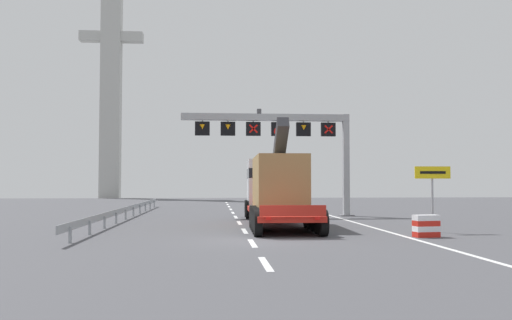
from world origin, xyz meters
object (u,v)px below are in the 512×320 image
at_px(overhead_lane_gantry, 285,133).
at_px(crash_barrier_striped, 426,226).
at_px(heavy_haul_truck_red, 274,187).
at_px(bridge_pylon_distant, 111,65).
at_px(exit_sign_yellow, 433,182).

bearing_deg(overhead_lane_gantry, crash_barrier_striped, -73.92).
height_order(overhead_lane_gantry, heavy_haul_truck_red, overhead_lane_gantry).
distance_m(crash_barrier_striped, bridge_pylon_distant, 63.74).
distance_m(heavy_haul_truck_red, bridge_pylon_distant, 54.27).
distance_m(overhead_lane_gantry, heavy_haul_truck_red, 6.72).
xyz_separation_m(overhead_lane_gantry, bridge_pylon_distant, (-19.52, 42.59, 13.69)).
height_order(overhead_lane_gantry, bridge_pylon_distant, bridge_pylon_distant).
xyz_separation_m(overhead_lane_gantry, exit_sign_yellow, (5.08, -11.63, -3.24)).
bearing_deg(heavy_haul_truck_red, bridge_pylon_distant, 110.66).
distance_m(overhead_lane_gantry, crash_barrier_striped, 15.06).
relative_size(heavy_haul_truck_red, bridge_pylon_distant, 0.38).
bearing_deg(bridge_pylon_distant, overhead_lane_gantry, -65.38).
bearing_deg(crash_barrier_striped, bridge_pylon_distant, 112.64).
height_order(heavy_haul_truck_red, crash_barrier_striped, heavy_haul_truck_red).
distance_m(overhead_lane_gantry, exit_sign_yellow, 13.10).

